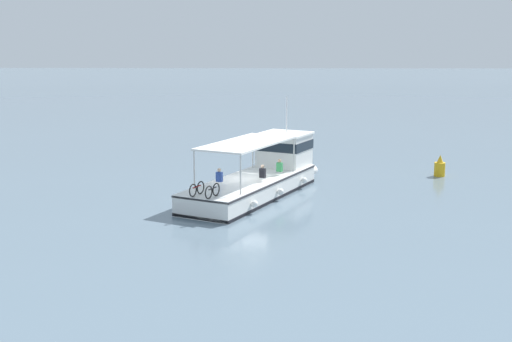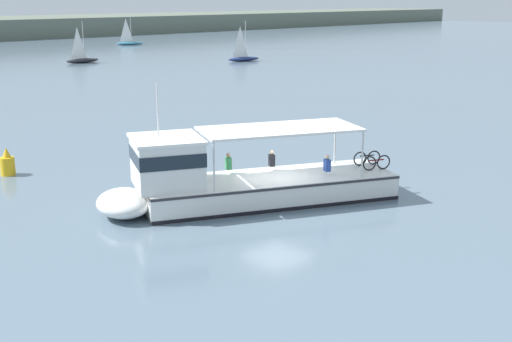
# 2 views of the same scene
# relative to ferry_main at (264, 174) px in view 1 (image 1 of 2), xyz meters

# --- Properties ---
(ground_plane) EXTENTS (400.00, 400.00, 0.00)m
(ground_plane) POSITION_rel_ferry_main_xyz_m (1.59, -1.05, -1.02)
(ground_plane) COLOR slate
(ferry_main) EXTENTS (12.79, 8.28, 5.32)m
(ferry_main) POSITION_rel_ferry_main_xyz_m (0.00, 0.00, 0.00)
(ferry_main) COLOR white
(ferry_main) RESTS_ON ground
(channel_buoy) EXTENTS (0.70, 0.70, 1.40)m
(channel_buoy) POSITION_rel_ferry_main_xyz_m (-4.76, 11.36, -0.45)
(channel_buoy) COLOR gold
(channel_buoy) RESTS_ON ground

